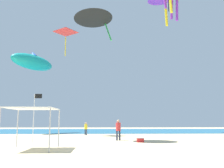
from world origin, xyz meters
TOP-DOWN VIEW (x-y plane):
  - ground at (0.00, 0.00)m, footprint 110.00×110.00m
  - ocean_strip at (0.00, 30.05)m, footprint 110.00×22.95m
  - canopy_tent at (-3.95, -0.89)m, footprint 2.80×3.10m
  - person_central at (-1.68, 15.46)m, footprint 0.38×0.38m
  - person_rightmost at (1.77, 6.46)m, footprint 0.44×0.44m
  - banner_flag at (-4.98, 3.58)m, footprint 0.61×0.06m
  - cooler_box at (3.43, 4.35)m, footprint 0.57×0.37m
  - kite_inflatable_teal at (-10.04, 20.79)m, footprint 6.56×7.99m
  - kite_diamond_red at (-4.43, 15.09)m, footprint 3.31×3.31m
  - kite_delta_black at (-0.60, 6.47)m, footprint 4.99×5.01m

SIDE VIEW (x-z plane):
  - ground at x=0.00m, z-range -0.10..0.00m
  - ocean_strip at x=0.00m, z-range 0.00..0.03m
  - cooler_box at x=3.43m, z-range 0.00..0.35m
  - person_central at x=-1.68m, z-range 0.14..1.73m
  - person_rightmost at x=1.77m, z-range 0.16..2.01m
  - banner_flag at x=-4.98m, z-range 0.38..4.23m
  - canopy_tent at x=-3.95m, z-range 1.11..3.61m
  - kite_inflatable_teal at x=-10.04m, z-range 8.85..12.03m
  - kite_delta_black at x=-0.60m, z-range 10.21..13.24m
  - kite_diamond_red at x=-4.43m, z-range 11.34..14.59m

